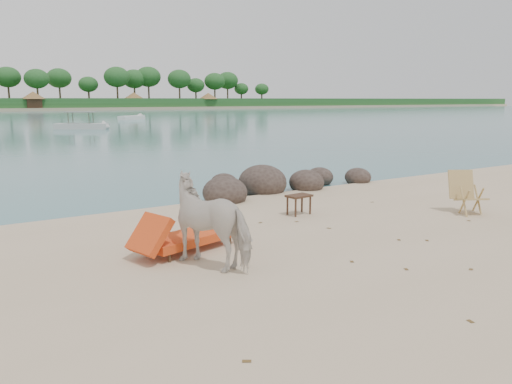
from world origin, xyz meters
TOP-DOWN VIEW (x-y plane):
  - boulders at (2.80, 6.44)m, footprint 6.44×2.98m
  - cow at (-1.96, 1.16)m, footprint 1.48×1.98m
  - side_table at (1.47, 3.30)m, footprint 0.64×0.45m
  - lounge_chair at (-1.98, 2.10)m, footprint 2.38×1.36m
  - deck_chair at (5.10, 1.12)m, footprint 0.95×0.97m
  - boat_mid at (5.90, 43.93)m, footprint 5.35×4.25m
  - boat_far at (17.64, 64.08)m, footprint 5.24×4.35m
  - dead_leaves at (0.77, 0.35)m, footprint 7.75×6.16m

SIDE VIEW (x-z plane):
  - dead_leaves at x=0.77m, z-range 0.01..0.01m
  - boulders at x=2.80m, z-range -0.34..0.75m
  - side_table at x=1.47m, z-range 0.00..0.49m
  - boat_far at x=17.64m, z-range 0.00..0.65m
  - lounge_chair at x=-1.98m, z-range 0.00..0.67m
  - deck_chair at x=5.10m, z-range 0.00..1.05m
  - cow at x=-1.96m, z-range 0.00..1.53m
  - boat_mid at x=5.90m, z-range 0.00..2.75m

